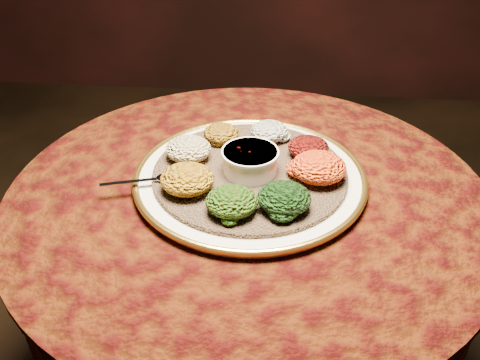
{
  "coord_description": "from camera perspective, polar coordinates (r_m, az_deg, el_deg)",
  "views": [
    {
      "loc": [
        0.06,
        -0.86,
        1.36
      ],
      "look_at": [
        -0.02,
        -0.0,
        0.76
      ],
      "focal_mm": 40.0,
      "sensor_mm": 36.0,
      "label": 1
    }
  ],
  "objects": [
    {
      "name": "portion_shiro",
      "position": [
        1.16,
        -2.03,
        5.01
      ],
      "size": [
        0.08,
        0.07,
        0.04
      ],
      "primitive_type": "ellipsoid",
      "color": "#835E0F",
      "rests_on": "injera"
    },
    {
      "name": "table",
      "position": [
        1.18,
        0.78,
        -8.27
      ],
      "size": [
        0.96,
        0.96,
        0.73
      ],
      "color": "black",
      "rests_on": "ground"
    },
    {
      "name": "portion_ayib",
      "position": [
        1.17,
        3.13,
        5.23
      ],
      "size": [
        0.08,
        0.08,
        0.04
      ],
      "primitive_type": "ellipsoid",
      "color": "beige",
      "rests_on": "injera"
    },
    {
      "name": "stew_bowl",
      "position": [
        1.05,
        1.08,
        2.19
      ],
      "size": [
        0.11,
        0.11,
        0.05
      ],
      "color": "white",
      "rests_on": "injera"
    },
    {
      "name": "platter",
      "position": [
        1.08,
        1.06,
        0.25
      ],
      "size": [
        0.6,
        0.6,
        0.02
      ],
      "rotation": [
        0.0,
        0.0,
        -0.42
      ],
      "color": "silver",
      "rests_on": "table"
    },
    {
      "name": "portion_tikil",
      "position": [
        1.05,
        8.39,
        1.34
      ],
      "size": [
        0.11,
        0.1,
        0.05
      ],
      "primitive_type": "ellipsoid",
      "color": "#BD7C0F",
      "rests_on": "injera"
    },
    {
      "name": "portion_mixveg",
      "position": [
        0.95,
        -0.89,
        -2.3
      ],
      "size": [
        0.09,
        0.09,
        0.05
      ],
      "primitive_type": "ellipsoid",
      "color": "#963909",
      "rests_on": "injera"
    },
    {
      "name": "portion_timatim",
      "position": [
        1.1,
        -5.53,
        3.32
      ],
      "size": [
        0.09,
        0.09,
        0.05
      ],
      "primitive_type": "ellipsoid",
      "color": "maroon",
      "rests_on": "injera"
    },
    {
      "name": "portion_kik",
      "position": [
        1.01,
        -5.65,
        0.09
      ],
      "size": [
        0.1,
        0.1,
        0.05
      ],
      "primitive_type": "ellipsoid",
      "color": "#AE7E0F",
      "rests_on": "injera"
    },
    {
      "name": "injera",
      "position": [
        1.07,
        1.06,
        0.72
      ],
      "size": [
        0.43,
        0.43,
        0.01
      ],
      "primitive_type": "cylinder",
      "rotation": [
        0.0,
        0.0,
        0.11
      ],
      "color": "brown",
      "rests_on": "platter"
    },
    {
      "name": "spoon",
      "position": [
        1.05,
        -8.37,
        0.18
      ],
      "size": [
        0.15,
        0.06,
        0.01
      ],
      "rotation": [
        0.0,
        0.0,
        -2.86
      ],
      "color": "silver",
      "rests_on": "injera"
    },
    {
      "name": "portion_kitfo",
      "position": [
        1.12,
        7.31,
        3.47
      ],
      "size": [
        0.09,
        0.08,
        0.04
      ],
      "primitive_type": "ellipsoid",
      "color": "black",
      "rests_on": "injera"
    },
    {
      "name": "portion_gomen",
      "position": [
        0.96,
        4.73,
        -1.92
      ],
      "size": [
        0.1,
        0.09,
        0.05
      ],
      "primitive_type": "ellipsoid",
      "color": "black",
      "rests_on": "injera"
    }
  ]
}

